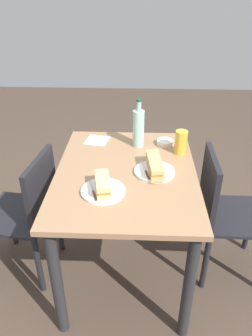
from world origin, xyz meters
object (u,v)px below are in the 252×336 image
(plate_far, at_px, (154,171))
(plate_near, at_px, (103,191))
(dining_table, at_px, (126,190))
(chair_far, at_px, (30,210))
(chair_near, at_px, (222,209))
(knife_near, at_px, (93,191))
(knife_far, at_px, (146,171))
(olive_bowl, at_px, (165,142))
(beer_glass, at_px, (181,142))
(water_bottle, at_px, (138,127))
(baguette_sandwich_near, at_px, (103,184))
(baguette_sandwich_far, at_px, (155,165))

(plate_far, bearing_deg, plate_near, 126.86)
(dining_table, distance_m, chair_far, 0.61)
(chair_near, bearing_deg, knife_near, 110.21)
(chair_near, distance_m, knife_far, 0.57)
(dining_table, height_order, chair_far, chair_far)
(knife_near, height_order, olive_bowl, olive_bowl)
(beer_glass, bearing_deg, plate_far, 145.19)
(knife_far, xyz_separation_m, water_bottle, (0.35, 0.05, 0.11))
(chair_far, xyz_separation_m, knife_near, (-0.22, -0.44, 0.30))
(baguette_sandwich_near, xyz_separation_m, baguette_sandwich_far, (0.20, -0.27, 0.00))
(chair_far, distance_m, knife_near, 0.57)
(beer_glass, relative_size, olive_bowl, 1.37)
(chair_near, height_order, knife_far, chair_near)
(knife_far, distance_m, olive_bowl, 0.39)
(baguette_sandwich_far, bearing_deg, plate_far, 180.00)
(knife_near, bearing_deg, olive_bowl, -34.58)
(baguette_sandwich_near, height_order, olive_bowl, baguette_sandwich_near)
(plate_near, distance_m, olive_bowl, 0.65)
(chair_near, height_order, beer_glass, beer_glass)
(dining_table, relative_size, olive_bowl, 9.61)
(plate_near, relative_size, plate_far, 1.00)
(chair_near, distance_m, water_bottle, 0.72)
(water_bottle, bearing_deg, plate_far, -164.13)
(knife_far, bearing_deg, beer_glass, -39.95)
(plate_far, bearing_deg, knife_far, 109.37)
(dining_table, bearing_deg, chair_near, -85.73)
(plate_near, xyz_separation_m, beer_glass, (0.44, -0.43, 0.07))
(chair_far, distance_m, baguette_sandwich_near, 0.62)
(baguette_sandwich_far, bearing_deg, baguette_sandwich_near, 126.86)
(dining_table, bearing_deg, plate_near, 152.86)
(dining_table, xyz_separation_m, baguette_sandwich_near, (-0.21, 0.11, 0.18))
(baguette_sandwich_near, height_order, plate_far, baguette_sandwich_near)
(beer_glass, bearing_deg, water_bottle, 70.51)
(dining_table, relative_size, knife_far, 5.76)
(baguette_sandwich_near, bearing_deg, dining_table, -27.14)
(beer_glass, distance_m, olive_bowl, 0.15)
(water_bottle, xyz_separation_m, beer_glass, (-0.09, -0.26, -0.05))
(chair_far, height_order, baguette_sandwich_far, baguette_sandwich_far)
(chair_far, relative_size, knife_near, 4.84)
(dining_table, bearing_deg, water_bottle, -11.42)
(baguette_sandwich_near, xyz_separation_m, water_bottle, (0.53, -0.17, 0.08))
(chair_far, relative_size, knife_far, 4.75)
(plate_far, distance_m, knife_far, 0.05)
(plate_near, distance_m, plate_far, 0.33)
(baguette_sandwich_near, distance_m, olive_bowl, 0.65)
(knife_far, bearing_deg, olive_bowl, -19.30)
(chair_near, bearing_deg, dining_table, 94.27)
(chair_near, xyz_separation_m, knife_far, (-0.07, 0.48, 0.30))
(dining_table, relative_size, plate_far, 4.57)
(plate_far, bearing_deg, dining_table, 86.33)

